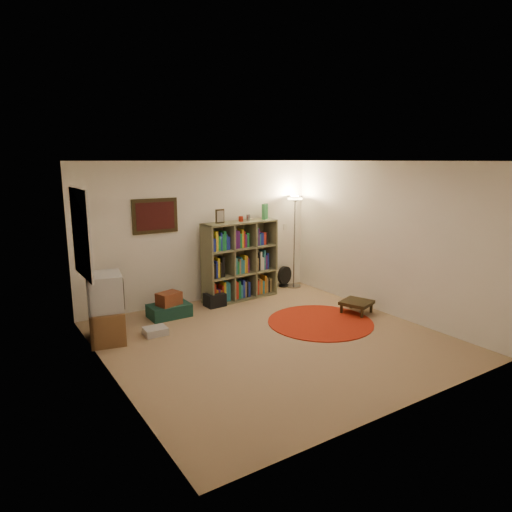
{
  "coord_description": "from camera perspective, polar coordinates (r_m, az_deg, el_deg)",
  "views": [
    {
      "loc": [
        -3.52,
        -5.03,
        2.51
      ],
      "look_at": [
        0.1,
        0.6,
        1.1
      ],
      "focal_mm": 32.0,
      "sensor_mm": 36.0,
      "label": 1
    }
  ],
  "objects": [
    {
      "name": "red_rug",
      "position": [
        7.34,
        8.04,
        -8.16
      ],
      "size": [
        1.66,
        1.66,
        0.01
      ],
      "color": "maroon",
      "rests_on": "ground"
    },
    {
      "name": "wicker_basket",
      "position": [
        7.53,
        -10.83,
        -5.26
      ],
      "size": [
        0.42,
        0.35,
        0.21
      ],
      "rotation": [
        0.0,
        0.0,
        0.29
      ],
      "color": "#5D2817",
      "rests_on": "suitcase"
    },
    {
      "name": "floor_lamp",
      "position": [
        8.98,
        4.87,
        5.56
      ],
      "size": [
        0.44,
        0.44,
        1.84
      ],
      "rotation": [
        0.0,
        0.0,
        0.28
      ],
      "color": "gray",
      "rests_on": "ground"
    },
    {
      "name": "side_table",
      "position": [
        7.82,
        12.47,
        -5.76
      ],
      "size": [
        0.59,
        0.59,
        0.21
      ],
      "rotation": [
        0.0,
        0.0,
        0.35
      ],
      "color": "black",
      "rests_on": "ground"
    },
    {
      "name": "floor_fan",
      "position": [
        9.22,
        3.58,
        -2.56
      ],
      "size": [
        0.37,
        0.24,
        0.42
      ],
      "rotation": [
        0.0,
        0.0,
        0.28
      ],
      "color": "black",
      "rests_on": "ground"
    },
    {
      "name": "bookshelf",
      "position": [
        8.31,
        -2.14,
        -0.74
      ],
      "size": [
        1.46,
        0.51,
        1.72
      ],
      "rotation": [
        0.0,
        0.0,
        0.07
      ],
      "color": "brown",
      "rests_on": "ground"
    },
    {
      "name": "tv_stand",
      "position": [
        6.77,
        -18.25,
        -6.28
      ],
      "size": [
        0.58,
        0.74,
        0.97
      ],
      "rotation": [
        0.0,
        0.0,
        -0.2
      ],
      "color": "brown",
      "rests_on": "ground"
    },
    {
      "name": "suitcase",
      "position": [
        7.63,
        -10.8,
        -6.7
      ],
      "size": [
        0.66,
        0.43,
        0.21
      ],
      "rotation": [
        0.0,
        0.0,
        0.01
      ],
      "color": "#123229",
      "rests_on": "ground"
    },
    {
      "name": "duffel_bag",
      "position": [
        8.05,
        -5.18,
        -5.46
      ],
      "size": [
        0.34,
        0.29,
        0.23
      ],
      "rotation": [
        0.0,
        0.0,
        0.03
      ],
      "color": "black",
      "rests_on": "ground"
    },
    {
      "name": "paper_towel",
      "position": [
        8.21,
        -5.33,
        -5.15
      ],
      "size": [
        0.13,
        0.13,
        0.22
      ],
      "rotation": [
        0.0,
        0.0,
        -0.31
      ],
      "color": "silver",
      "rests_on": "ground"
    },
    {
      "name": "room",
      "position": [
        6.28,
        1.53,
        0.4
      ],
      "size": [
        4.54,
        4.54,
        2.54
      ],
      "color": "#8E7153",
      "rests_on": "ground"
    },
    {
      "name": "dvd_box",
      "position": [
        6.93,
        -12.47,
        -9.15
      ],
      "size": [
        0.33,
        0.28,
        0.11
      ],
      "rotation": [
        0.0,
        0.0,
        -0.03
      ],
      "color": "#B2B2B7",
      "rests_on": "ground"
    }
  ]
}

